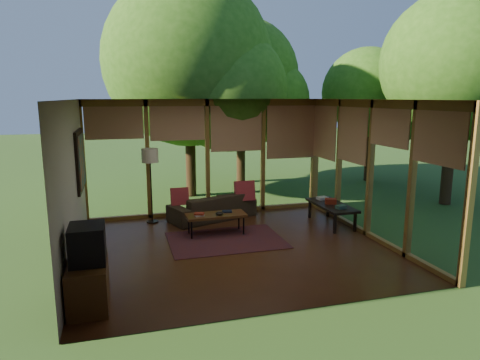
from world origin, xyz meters
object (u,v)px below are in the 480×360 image
object	(u,v)px
sofa	(212,206)
side_console	(332,206)
media_cabinet	(89,283)
floor_lamp	(150,160)
coffee_table	(216,216)
television	(87,244)

from	to	relation	value
sofa	side_console	size ratio (longest dim) A/B	1.41
media_cabinet	floor_lamp	distance (m)	3.98
coffee_table	floor_lamp	bearing A→B (deg)	134.26
floor_lamp	coffee_table	world-z (taller)	floor_lamp
sofa	coffee_table	size ratio (longest dim) A/B	1.64
floor_lamp	side_console	bearing A→B (deg)	-18.05
television	sofa	bearing A→B (deg)	55.61
coffee_table	side_console	xyz separation A→B (m)	(2.57, -0.01, 0.02)
television	side_console	size ratio (longest dim) A/B	0.39
television	coffee_table	distance (m)	3.37
media_cabinet	television	distance (m)	0.55
television	coffee_table	bearing A→B (deg)	47.07
sofa	media_cabinet	world-z (taller)	media_cabinet
sofa	side_console	distance (m)	2.66
media_cabinet	television	world-z (taller)	television
media_cabinet	coffee_table	bearing A→B (deg)	46.82
sofa	coffee_table	xyz separation A→B (m)	(-0.17, -1.13, 0.10)
media_cabinet	coffee_table	distance (m)	3.36
floor_lamp	side_console	distance (m)	4.07
television	side_console	bearing A→B (deg)	26.67
sofa	floor_lamp	distance (m)	1.75
sofa	media_cabinet	size ratio (longest dim) A/B	1.97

